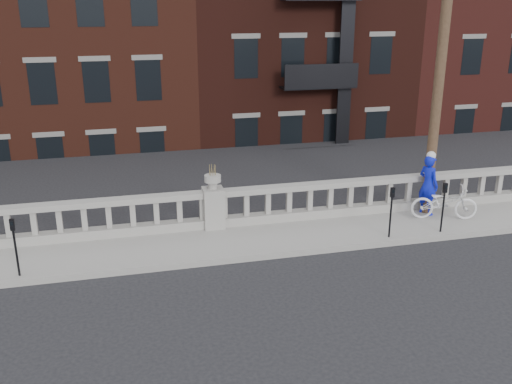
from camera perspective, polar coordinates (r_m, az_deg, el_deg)
The scene contains 11 objects.
ground at distance 12.17m, azimuth -0.96°, elevation -11.01°, with size 120.00×120.00×0.00m, color black.
sidewalk at distance 14.77m, azimuth -3.59°, elevation -5.10°, with size 32.00×2.20×0.15m, color gray.
balustrade at distance 15.42m, azimuth -4.28°, elevation -1.79°, with size 28.00×0.34×1.03m.
planter_pedestal at distance 15.36m, azimuth -4.30°, elevation -1.13°, with size 0.55×0.55×1.76m.
lower_level at distance 33.64m, azimuth -9.12°, elevation 12.75°, with size 80.00×44.00×20.80m.
utility_pole at distance 16.34m, azimuth 18.29°, elevation 15.04°, with size 1.60×0.28×10.00m.
parking_meter_b at distance 13.65m, azimuth -23.00°, elevation -4.53°, with size 0.10×0.09×1.36m.
parking_meter_c at distance 15.00m, azimuth 13.38°, elevation -1.43°, with size 0.10×0.09×1.36m.
parking_meter_d at distance 15.72m, azimuth 18.26°, elevation -0.94°, with size 0.10×0.09×1.36m.
bicycle at distance 16.80m, azimuth 18.31°, elevation -1.01°, with size 0.64×1.83×0.96m, color silver.
cyclist at distance 16.93m, azimuth 16.84°, elevation 0.70°, with size 0.64×0.42×1.75m, color #0C18BC.
Camera 1 is at (-2.35, -10.30, 6.06)m, focal length 40.00 mm.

